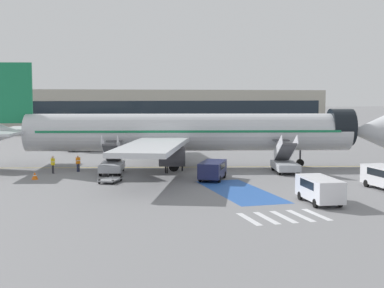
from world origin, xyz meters
TOP-DOWN VIEW (x-y plane):
  - ground_plane at (0.00, 0.00)m, footprint 600.00×600.00m
  - apron_leadline_yellow at (1.04, -0.36)m, footprint 77.01×19.00m
  - apron_stand_patch_blue at (1.04, -15.90)m, footprint 4.16×11.68m
  - apron_walkway_bar_0 at (-1.96, -25.47)m, footprint 0.44×3.60m
  - apron_walkway_bar_1 at (-0.76, -25.47)m, footprint 0.44×3.60m
  - apron_walkway_bar_2 at (0.44, -25.47)m, footprint 0.44×3.60m
  - apron_walkway_bar_3 at (1.64, -25.47)m, footprint 0.44×3.60m
  - apron_walkway_bar_4 at (2.84, -25.47)m, footprint 0.44×3.60m
  - airliner at (0.42, -0.21)m, footprint 45.43×35.82m
  - boarding_stairs_forward at (9.36, -7.11)m, footprint 3.28×5.54m
  - boarding_stairs_aft at (-7.75, -2.93)m, footprint 3.28×5.54m
  - fuel_tanker at (-7.32, 20.50)m, footprint 8.76×3.32m
  - service_van_2 at (0.74, -9.64)m, footprint 3.84×4.79m
  - service_van_3 at (4.84, -22.21)m, footprint 2.47×4.87m
  - baggage_cart at (-8.61, -8.48)m, footprint 2.57×3.00m
  - ground_crew_0 at (-0.47, -3.18)m, footprint 0.37×0.48m
  - ground_crew_1 at (-10.96, -0.76)m, footprint 0.48×0.36m
  - ground_crew_2 at (-2.44, -4.34)m, footprint 0.49×0.40m
  - ground_crew_3 at (-13.49, -1.28)m, footprint 0.41×0.49m
  - traffic_cone_0 at (-15.23, -4.81)m, footprint 0.62×0.62m
  - terminal_building at (5.61, 69.18)m, footprint 96.98×12.10m

SIDE VIEW (x-z plane):
  - ground_plane at x=0.00m, z-range 0.00..0.00m
  - apron_leadline_yellow at x=1.04m, z-range 0.00..0.01m
  - apron_stand_patch_blue at x=1.04m, z-range 0.00..0.01m
  - apron_walkway_bar_0 at x=-1.96m, z-range 0.00..0.01m
  - apron_walkway_bar_1 at x=-0.76m, z-range 0.00..0.01m
  - apron_walkway_bar_2 at x=0.44m, z-range 0.00..0.01m
  - apron_walkway_bar_3 at x=1.64m, z-range 0.00..0.01m
  - apron_walkway_bar_4 at x=2.84m, z-range 0.00..0.01m
  - baggage_cart at x=-8.61m, z-range -0.18..0.69m
  - traffic_cone_0 at x=-15.23m, z-range 0.00..0.69m
  - ground_crew_0 at x=-0.47m, z-range 0.12..1.80m
  - boarding_stairs_aft at x=-7.75m, z-range -1.01..2.99m
  - ground_crew_1 at x=-10.96m, z-range 0.13..1.85m
  - boarding_stairs_forward at x=9.36m, z-range -1.02..3.01m
  - ground_crew_3 at x=-13.49m, z-range 0.14..1.90m
  - service_van_2 at x=0.74m, z-range 0.19..1.92m
  - ground_crew_2 at x=-2.44m, z-range 0.15..1.99m
  - service_van_3 at x=4.84m, z-range 0.20..2.08m
  - fuel_tanker at x=-7.32m, z-range 0.03..3.65m
  - airliner at x=0.42m, z-range -1.83..9.55m
  - terminal_building at x=5.61m, z-range 0.00..9.28m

